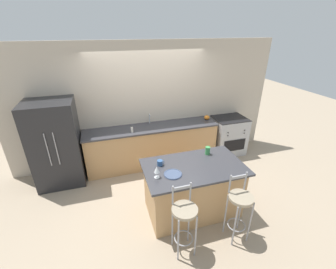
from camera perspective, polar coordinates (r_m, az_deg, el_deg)
name	(u,v)px	position (r m, az deg, el deg)	size (l,w,h in m)	color
ground_plane	(157,171)	(5.11, -2.88, -9.23)	(18.00, 18.00, 0.00)	tan
wall_back	(148,104)	(5.10, -5.11, 7.63)	(6.00, 0.07, 2.70)	beige
back_counter	(152,145)	(5.16, -4.00, -2.72)	(2.95, 0.65, 0.94)	tan
sink_faucet	(150,118)	(5.08, -4.71, 4.29)	(0.02, 0.13, 0.22)	#ADAFB5
kitchen_island	(193,189)	(3.91, 6.30, -13.51)	(1.62, 0.95, 0.91)	tan
refrigerator	(56,144)	(4.90, -26.52, -2.10)	(0.88, 0.80, 1.72)	#232326
oven_range	(228,135)	(5.83, 14.97, -0.19)	(0.79, 0.67, 0.93)	#ADAFB5
bar_stool_near	(184,217)	(3.20, 4.14, -20.24)	(0.35, 0.35, 1.08)	#99999E
bar_stool_far	(240,205)	(3.52, 17.71, -16.63)	(0.35, 0.35, 1.08)	#99999E
dinner_plate	(173,174)	(3.43, 1.25, -10.01)	(0.28, 0.28, 0.02)	#425170
wine_glass	(157,170)	(3.30, -2.87, -8.96)	(0.08, 0.08, 0.19)	white
coffee_mug	(160,163)	(3.62, -2.05, -7.20)	(0.12, 0.09, 0.09)	#335689
tumbler_cup	(208,151)	(3.96, 10.04, -4.04)	(0.08, 0.08, 0.14)	#3D934C
pumpkin_decoration	(207,117)	(5.40, 9.83, 4.30)	(0.13, 0.13, 0.12)	orange
soap_bottle	(132,130)	(4.70, -9.12, 1.22)	(0.04, 0.04, 0.15)	silver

